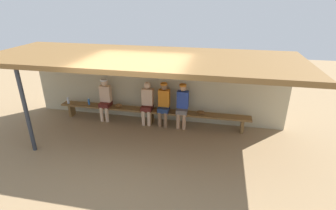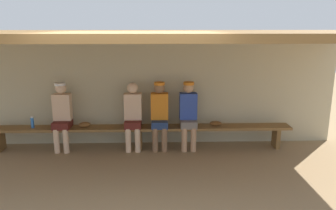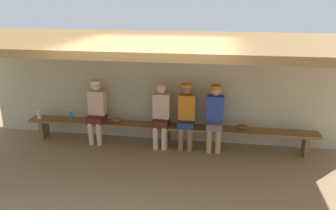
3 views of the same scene
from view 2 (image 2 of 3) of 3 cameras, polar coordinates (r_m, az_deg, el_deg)
The scene contains 11 objects.
ground_plane at distance 5.30m, azimuth -5.73°, elevation -13.57°, with size 24.00×24.00×0.00m, color #937754.
back_wall at distance 6.84m, azimuth -4.83°, elevation 2.51°, with size 8.00×0.20×2.20m, color #B7AD8C.
dugout_roof at distance 5.42m, azimuth -5.80°, elevation 11.91°, with size 8.00×2.80×0.12m, color brown.
bench at distance 6.59m, azimuth -4.91°, elevation -4.35°, with size 6.00×0.36×0.46m.
player_leftmost at distance 6.50m, azimuth -6.08°, elevation -1.48°, with size 0.34×0.42×1.34m.
player_shirtless_tan at distance 6.50m, azimuth 3.54°, elevation -1.26°, with size 0.34×0.42×1.34m.
player_with_sunglasses at distance 6.74m, azimuth -17.85°, elevation -1.37°, with size 0.34×0.42×1.34m.
player_in_blue at distance 6.48m, azimuth -1.47°, elevation -1.30°, with size 0.34×0.42×1.34m.
water_bottle_blue at distance 6.96m, azimuth -22.37°, elevation -2.82°, with size 0.06×0.06×0.23m.
baseball_glove_dark_brown at distance 6.73m, azimuth -14.23°, elevation -3.30°, with size 0.24×0.17×0.09m, color brown.
baseball_glove_tan at distance 6.67m, azimuth 8.23°, elevation -3.15°, with size 0.24×0.17×0.09m, color brown.
Camera 2 is at (0.37, -4.70, 2.43)m, focal length 35.28 mm.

